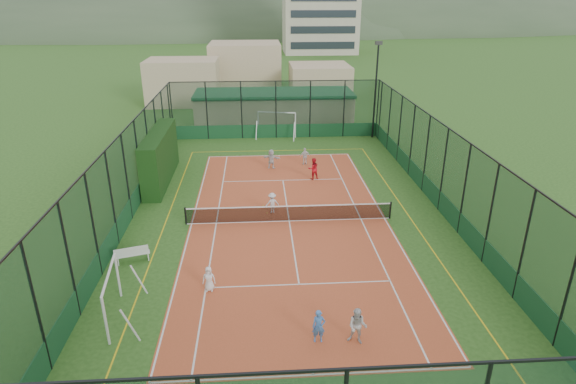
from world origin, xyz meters
name	(u,v)px	position (x,y,z in m)	size (l,w,h in m)	color
ground	(289,221)	(0.00, 0.00, 0.00)	(300.00, 300.00, 0.00)	#29511B
court_slab	(289,221)	(0.00, 0.00, 0.01)	(11.17, 23.97, 0.01)	#AB4A26
tennis_net	(289,213)	(0.00, 0.00, 0.53)	(11.67, 0.12, 1.06)	black
perimeter_fence	(289,180)	(0.00, 0.00, 2.50)	(18.12, 34.12, 5.00)	#113322
floodlight_ne	(375,91)	(8.60, 16.60, 4.12)	(0.60, 0.26, 8.25)	black
clubhouse	(274,108)	(0.00, 22.00, 1.57)	(15.20, 7.20, 3.15)	tan
distant_hills	(259,30)	(0.00, 150.00, 0.00)	(200.00, 60.00, 24.00)	#384C33
hedge_left	(160,157)	(-8.30, 6.97, 1.71)	(1.17, 7.81, 3.42)	black
white_bench	(133,254)	(-7.80, -3.91, 0.45)	(1.58, 0.44, 0.89)	white
futsal_goal_near	(112,297)	(-7.51, -8.29, 1.03)	(0.93, 3.19, 2.06)	white
futsal_goal_far	(277,125)	(0.06, 17.22, 1.11)	(3.45, 1.00, 2.22)	white
child_near_left	(209,279)	(-3.93, -6.58, 0.59)	(0.56, 0.37, 1.15)	white
child_near_mid	(319,326)	(0.39, -10.18, 0.67)	(0.48, 0.32, 1.32)	#4A81D2
child_near_right	(358,326)	(1.79, -10.35, 0.74)	(0.71, 0.55, 1.46)	silver
child_far_left	(272,203)	(-0.92, 1.20, 0.64)	(0.81, 0.46, 1.25)	silver
child_far_right	(305,156)	(1.84, 9.62, 0.66)	(0.76, 0.32, 1.29)	silver
child_far_back	(271,159)	(-0.71, 8.95, 0.73)	(1.33, 0.42, 1.43)	silver
coach	(313,169)	(2.11, 6.53, 0.77)	(0.74, 0.58, 1.53)	red
tennis_balls	(265,208)	(-1.34, 1.74, 0.04)	(4.41, 1.13, 0.07)	#CCE033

